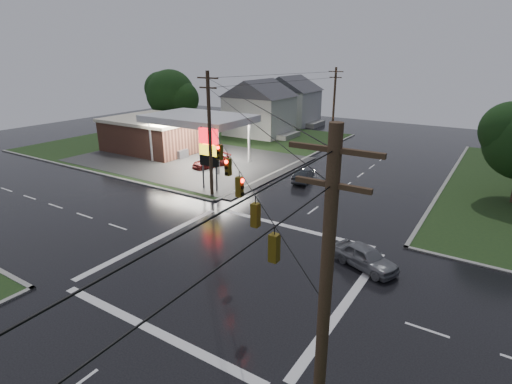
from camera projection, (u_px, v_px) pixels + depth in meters
The scene contains 14 objects.
ground at pixel (237, 267), 24.45m from camera, with size 120.00×120.00×0.00m, color black.
grass_nw at pixel (194, 142), 58.34m from camera, with size 36.00×36.00×0.08m, color #1C3216.
gas_station at pixel (163, 132), 52.34m from camera, with size 26.20×18.00×5.60m.
pylon_sign at pixel (209, 149), 36.82m from camera, with size 2.00×0.35×6.00m.
utility_pole_nw at pixel (210, 133), 34.95m from camera, with size 2.20×0.32×11.00m.
utility_pole_se at pixel (323, 329), 10.18m from camera, with size 2.20×0.32×11.00m.
utility_pole_n at pixel (334, 103), 57.70m from camera, with size 2.20×0.32×10.50m.
traffic_signals at pixel (235, 165), 22.29m from camera, with size 26.87×26.87×1.47m.
house_near at pixel (260, 107), 62.29m from camera, with size 11.05×8.48×8.60m.
house_far at pixel (290, 99), 72.34m from camera, with size 11.05×8.48×8.60m.
tree_nw_behind at pixel (171, 94), 63.48m from camera, with size 8.93×7.60×10.00m.
car_north at pixel (303, 175), 40.43m from camera, with size 1.39×4.00×1.32m, color #22272B.
car_crossing at pixel (366, 257), 24.13m from camera, with size 1.68×4.17×1.42m, color slate.
car_pump at pixel (211, 161), 45.54m from camera, with size 1.88×4.63×1.34m, color #531313.
Camera 1 is at (12.62, -17.54, 12.39)m, focal length 28.00 mm.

